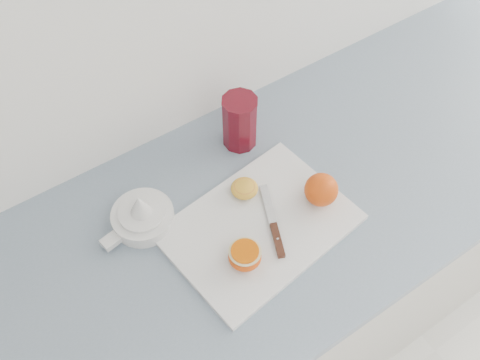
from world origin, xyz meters
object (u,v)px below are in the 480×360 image
at_px(cutting_board, 259,226).
at_px(half_orange, 245,256).
at_px(counter, 227,312).
at_px(citrus_juicer, 142,216).
at_px(red_tumbler, 240,123).

relative_size(cutting_board, half_orange, 5.70).
relative_size(counter, citrus_juicer, 15.44).
relative_size(citrus_juicer, red_tumbler, 1.24).
bearing_deg(red_tumbler, counter, -132.35).
bearing_deg(counter, citrus_juicer, 140.73).
bearing_deg(red_tumbler, cutting_board, -114.09).
xyz_separation_m(cutting_board, red_tumbler, (0.10, 0.22, 0.06)).
height_order(half_orange, red_tumbler, red_tumbler).
distance_m(counter, half_orange, 0.49).
distance_m(cutting_board, half_orange, 0.09).
bearing_deg(counter, red_tumbler, 47.65).
bearing_deg(half_orange, cutting_board, 35.85).
bearing_deg(red_tumbler, citrus_juicer, -165.91).
relative_size(counter, cutting_board, 6.86).
xyz_separation_m(cutting_board, half_orange, (-0.07, -0.05, 0.03)).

